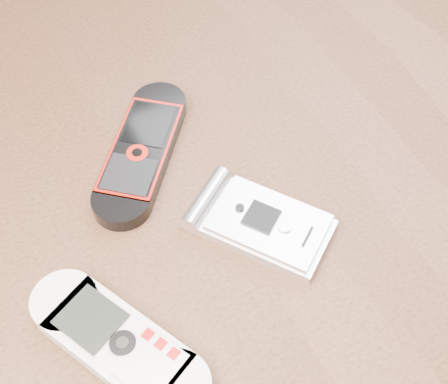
{
  "coord_description": "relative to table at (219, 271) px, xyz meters",
  "views": [
    {
      "loc": [
        -0.12,
        -0.25,
        1.14
      ],
      "look_at": [
        0.01,
        0.0,
        0.76
      ],
      "focal_mm": 50.0,
      "sensor_mm": 36.0,
      "label": 1
    }
  ],
  "objects": [
    {
      "name": "table",
      "position": [
        0.0,
        0.0,
        0.0
      ],
      "size": [
        1.2,
        0.8,
        0.75
      ],
      "color": "black",
      "rests_on": "ground"
    },
    {
      "name": "nokia_white",
      "position": [
        -0.11,
        -0.07,
        0.11
      ],
      "size": [
        0.1,
        0.15,
        0.02
      ],
      "primitive_type": "cube",
      "rotation": [
        0.0,
        0.0,
        0.45
      ],
      "color": "beige",
      "rests_on": "table"
    },
    {
      "name": "nokia_black_red",
      "position": [
        -0.03,
        0.07,
        0.11
      ],
      "size": [
        0.13,
        0.14,
        0.01
      ],
      "primitive_type": "cube",
      "rotation": [
        0.0,
        0.0,
        -0.7
      ],
      "color": "black",
      "rests_on": "table"
    },
    {
      "name": "motorola_razr",
      "position": [
        0.02,
        -0.04,
        0.11
      ],
      "size": [
        0.11,
        0.12,
        0.02
      ],
      "primitive_type": "cube",
      "rotation": [
        0.0,
        0.0,
        0.61
      ],
      "color": "silver",
      "rests_on": "table"
    }
  ]
}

